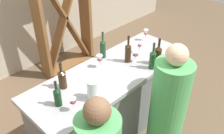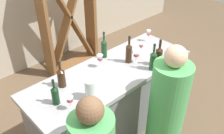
{
  "view_description": "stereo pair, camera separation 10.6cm",
  "coord_description": "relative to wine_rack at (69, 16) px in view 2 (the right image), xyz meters",
  "views": [
    {
      "loc": [
        -1.62,
        -1.57,
        2.53
      ],
      "look_at": [
        0.0,
        0.0,
        1.01
      ],
      "focal_mm": 38.79,
      "sensor_mm": 36.0,
      "label": 1
    },
    {
      "loc": [
        -1.55,
        -1.65,
        2.53
      ],
      "look_at": [
        0.0,
        0.0,
        1.01
      ],
      "focal_mm": 38.79,
      "sensor_mm": 36.0,
      "label": 2
    }
  ],
  "objects": [
    {
      "name": "ground_plane",
      "position": [
        -0.55,
        -1.65,
        -0.98
      ],
      "size": [
        12.0,
        12.0,
        0.0
      ],
      "primitive_type": "plane",
      "color": "brown"
    },
    {
      "name": "bar_counter",
      "position": [
        -0.55,
        -1.65,
        -0.5
      ],
      "size": [
        2.07,
        0.75,
        0.96
      ],
      "color": "slate",
      "rests_on": "ground"
    },
    {
      "name": "wine_rack",
      "position": [
        0.0,
        0.0,
        0.0
      ],
      "size": [
        0.99,
        0.28,
        1.96
      ],
      "color": "brown",
      "rests_on": "ground"
    },
    {
      "name": "wine_bottle_leftmost_dark_green",
      "position": [
        -1.31,
        -1.68,
        0.08
      ],
      "size": [
        0.07,
        0.07,
        0.28
      ],
      "color": "black",
      "rests_on": "bar_counter"
    },
    {
      "name": "wine_bottle_second_left_amber_brown",
      "position": [
        -1.12,
        -1.5,
        0.09
      ],
      "size": [
        0.08,
        0.08,
        0.3
      ],
      "color": "#331E0F",
      "rests_on": "bar_counter"
    },
    {
      "name": "wine_bottle_center_olive_green",
      "position": [
        -0.41,
        -1.36,
        0.11
      ],
      "size": [
        0.07,
        0.07,
        0.34
      ],
      "color": "#193D1E",
      "rests_on": "bar_counter"
    },
    {
      "name": "wine_bottle_second_right_amber_brown",
      "position": [
        -0.28,
        -1.65,
        0.11
      ],
      "size": [
        0.07,
        0.07,
        0.34
      ],
      "color": "#331E0F",
      "rests_on": "bar_counter"
    },
    {
      "name": "wine_bottle_rightmost_olive_green",
      "position": [
        -0.19,
        -1.94,
        0.1
      ],
      "size": [
        0.07,
        0.07,
        0.33
      ],
      "color": "#193D1E",
      "rests_on": "bar_counter"
    },
    {
      "name": "wine_bottle_far_right_amber_brown",
      "position": [
        -0.07,
        -1.93,
        0.1
      ],
      "size": [
        0.08,
        0.08,
        0.33
      ],
      "color": "#331E0F",
      "rests_on": "bar_counter"
    },
    {
      "name": "wine_glass_near_left",
      "position": [
        -1.25,
        -1.85,
        0.08
      ],
      "size": [
        0.07,
        0.07,
        0.15
      ],
      "color": "white",
      "rests_on": "bar_counter"
    },
    {
      "name": "wine_glass_near_center",
      "position": [
        -0.22,
        -1.72,
        0.07
      ],
      "size": [
        0.08,
        0.08,
        0.14
      ],
      "color": "white",
      "rests_on": "bar_counter"
    },
    {
      "name": "wine_glass_near_right",
      "position": [
        -0.01,
        -1.61,
        0.08
      ],
      "size": [
        0.06,
        0.06,
        0.14
      ],
      "color": "white",
      "rests_on": "bar_counter"
    },
    {
      "name": "wine_glass_far_left",
      "position": [
        -0.59,
        -1.5,
        0.08
      ],
      "size": [
        0.07,
        0.07,
        0.16
      ],
      "color": "white",
      "rests_on": "bar_counter"
    },
    {
      "name": "wine_glass_far_center",
      "position": [
        0.31,
        -1.47,
        0.09
      ],
      "size": [
        0.06,
        0.06,
        0.16
      ],
      "color": "white",
      "rests_on": "bar_counter"
    },
    {
      "name": "water_pitcher",
      "position": [
        -1.02,
        -1.85,
        0.08
      ],
      "size": [
        0.11,
        0.11,
        0.21
      ],
      "color": "silver",
      "rests_on": "bar_counter"
    },
    {
      "name": "person_left_guest",
      "position": [
        -0.4,
        -2.33,
        -0.3
      ],
      "size": [
        0.5,
        0.5,
        1.5
      ],
      "rotation": [
        0.0,
        0.0,
        1.95
      ],
      "color": "#4CA559",
      "rests_on": "ground"
    }
  ]
}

